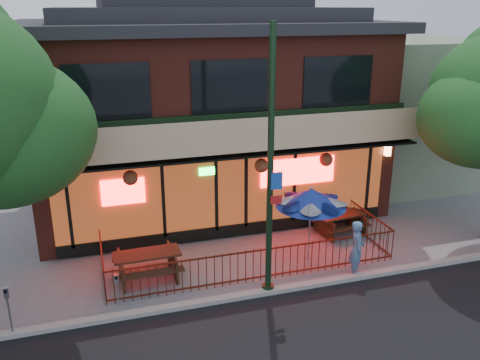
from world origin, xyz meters
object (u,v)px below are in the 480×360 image
(picnic_table_left, at_px, (147,262))
(pedestrian, at_px, (357,249))
(picnic_table_right, at_px, (340,221))
(parking_meter_far, at_px, (8,304))
(street_light, at_px, (270,181))
(parking_meter_near, at_px, (117,288))
(patio_umbrella, at_px, (311,198))

(picnic_table_left, height_order, pedestrian, pedestrian)
(picnic_table_right, bearing_deg, parking_meter_far, -164.04)
(picnic_table_left, bearing_deg, street_light, -29.05)
(picnic_table_left, xyz_separation_m, pedestrian, (5.69, -1.56, 0.32))
(picnic_table_left, height_order, parking_meter_near, parking_meter_near)
(patio_umbrella, distance_m, parking_meter_near, 5.99)
(picnic_table_right, xyz_separation_m, parking_meter_near, (-7.52, -2.77, 0.33))
(street_light, distance_m, picnic_table_left, 4.33)
(pedestrian, xyz_separation_m, parking_meter_far, (-9.06, -0.19, 0.03))
(picnic_table_left, xyz_separation_m, picnic_table_right, (6.60, 1.11, -0.06))
(picnic_table_right, height_order, pedestrian, pedestrian)
(picnic_table_right, height_order, parking_meter_near, parking_meter_near)
(picnic_table_right, height_order, patio_umbrella, patio_umbrella)
(picnic_table_right, relative_size, parking_meter_near, 1.52)
(street_light, distance_m, parking_meter_near, 4.58)
(picnic_table_left, bearing_deg, pedestrian, -15.32)
(patio_umbrella, xyz_separation_m, parking_meter_far, (-8.15, -1.42, -1.15))
(patio_umbrella, bearing_deg, picnic_table_right, 38.34)
(picnic_table_right, xyz_separation_m, parking_meter_far, (-9.97, -2.85, 0.41))
(street_light, bearing_deg, parking_meter_far, -179.30)
(picnic_table_left, distance_m, parking_meter_far, 3.81)
(pedestrian, height_order, parking_meter_near, pedestrian)
(pedestrian, bearing_deg, picnic_table_left, 96.27)
(picnic_table_left, xyz_separation_m, parking_meter_near, (-0.92, -1.66, 0.27))
(pedestrian, bearing_deg, parking_meter_near, 112.51)
(picnic_table_left, distance_m, pedestrian, 5.91)
(picnic_table_right, bearing_deg, picnic_table_left, -170.48)
(street_light, xyz_separation_m, picnic_table_left, (-3.00, 1.67, -2.63))
(patio_umbrella, height_order, parking_meter_near, patio_umbrella)
(parking_meter_near, bearing_deg, street_light, -0.04)
(picnic_table_right, relative_size, patio_umbrella, 0.75)
(picnic_table_right, relative_size, parking_meter_far, 1.38)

